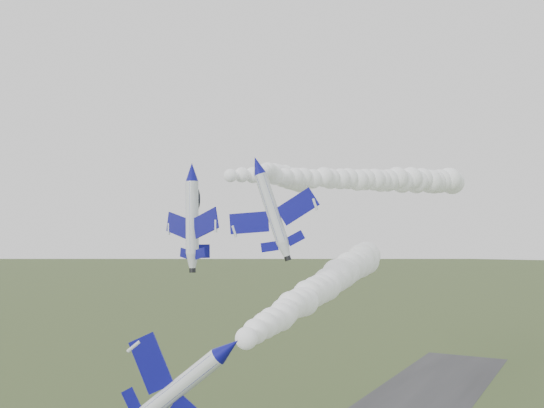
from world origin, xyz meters
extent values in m
cylinder|color=silver|center=(14.24, -2.51, 29.87)|extent=(3.73, 7.61, 1.85)
cone|color=navy|center=(15.46, -7.00, 29.87)|extent=(2.30, 2.35, 1.85)
cone|color=silver|center=(13.06, 1.82, 29.87)|extent=(2.20, 2.01, 1.85)
cylinder|color=black|center=(12.83, 2.67, 29.87)|extent=(1.04, 0.76, 0.94)
ellipsoid|color=black|center=(15.11, -4.24, 30.17)|extent=(1.86, 2.77, 1.24)
cube|color=navy|center=(12.36, -2.29, 31.84)|extent=(3.08, 2.73, 3.24)
cube|color=navy|center=(15.54, -1.42, 27.72)|extent=(3.08, 2.73, 3.24)
cube|color=navy|center=(12.42, 0.82, 30.96)|extent=(1.38, 1.24, 1.43)
cube|color=navy|center=(14.11, 1.29, 28.77)|extent=(1.38, 1.24, 1.43)
cube|color=navy|center=(14.18, 1.09, 30.58)|extent=(1.89, 1.77, 1.29)
cylinder|color=silver|center=(-7.69, 23.17, 45.98)|extent=(4.87, 9.11, 1.67)
cone|color=navy|center=(-9.78, 17.81, 45.98)|extent=(2.42, 2.83, 1.67)
cone|color=silver|center=(-5.67, 28.34, 45.98)|extent=(2.27, 2.43, 1.67)
cylinder|color=black|center=(-5.28, 29.35, 45.98)|extent=(1.02, 0.91, 0.85)
ellipsoid|color=black|center=(-8.56, 20.99, 46.59)|extent=(2.17, 3.32, 1.11)
cube|color=navy|center=(-10.41, 25.17, 45.74)|extent=(5.61, 4.25, 0.27)
cube|color=navy|center=(-4.33, 22.80, 45.90)|extent=(5.61, 4.25, 0.27)
cube|color=navy|center=(-7.65, 28.06, 45.94)|extent=(2.46, 1.90, 0.16)
cube|color=navy|center=(-4.41, 26.80, 46.02)|extent=(2.46, 1.90, 0.16)
cube|color=navy|center=(-6.16, 27.20, 47.39)|extent=(0.81, 1.69, 2.39)
cylinder|color=silver|center=(1.91, 23.19, 46.27)|extent=(4.82, 8.66, 1.92)
cone|color=navy|center=(3.82, 18.15, 46.27)|extent=(2.59, 2.77, 1.92)
cone|color=silver|center=(0.08, 28.04, 46.27)|extent=(2.45, 2.39, 1.92)
cylinder|color=black|center=(-0.28, 28.99, 46.27)|extent=(1.13, 0.91, 0.97)
ellipsoid|color=black|center=(2.52, 21.07, 46.81)|extent=(2.23, 3.19, 1.28)
cube|color=navy|center=(-1.04, 22.94, 45.18)|extent=(5.06, 3.87, 1.59)
cube|color=navy|center=(4.38, 24.99, 47.08)|extent=(5.06, 3.87, 1.59)
cube|color=navy|center=(-1.04, 26.63, 45.76)|extent=(2.23, 1.74, 0.73)
cube|color=navy|center=(1.85, 27.73, 46.78)|extent=(2.23, 1.74, 0.73)
cube|color=navy|center=(0.10, 26.81, 47.52)|extent=(1.34, 1.81, 2.16)
camera|label=1|loc=(37.73, -39.33, 37.87)|focal=40.00mm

